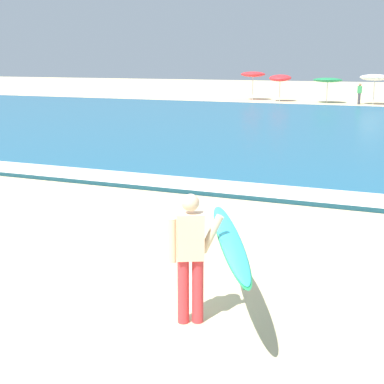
# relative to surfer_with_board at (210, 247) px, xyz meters

# --- Properties ---
(ground_plane) EXTENTS (160.00, 160.00, 0.00)m
(ground_plane) POSITION_rel_surfer_with_board_xyz_m (-1.54, 0.76, -1.03)
(ground_plane) COLOR beige
(sea) EXTENTS (120.00, 28.00, 0.14)m
(sea) POSITION_rel_surfer_with_board_xyz_m (-1.54, 20.30, -0.96)
(sea) COLOR #1E6084
(sea) RESTS_ON ground
(surf_foam) EXTENTS (120.00, 1.38, 0.01)m
(surf_foam) POSITION_rel_surfer_with_board_xyz_m (-1.54, 6.90, -0.89)
(surf_foam) COLOR white
(surf_foam) RESTS_ON sea
(surfer_with_board) EXTENTS (1.51, 2.68, 1.73)m
(surfer_with_board) POSITION_rel_surfer_with_board_xyz_m (0.00, 0.00, 0.00)
(surfer_with_board) COLOR red
(surfer_with_board) RESTS_ON ground
(beach_umbrella_0) EXTENTS (2.03, 2.03, 2.34)m
(beach_umbrella_0) POSITION_rel_surfer_with_board_xyz_m (-10.64, 38.92, 1.08)
(beach_umbrella_0) COLOR beige
(beach_umbrella_0) RESTS_ON ground
(beach_umbrella_1) EXTENTS (1.78, 1.82, 2.20)m
(beach_umbrella_1) POSITION_rel_surfer_with_board_xyz_m (-8.13, 38.10, 0.83)
(beach_umbrella_1) COLOR beige
(beach_umbrella_1) RESTS_ON ground
(beach_umbrella_2) EXTENTS (2.24, 2.25, 1.99)m
(beach_umbrella_2) POSITION_rel_surfer_with_board_xyz_m (-4.32, 37.86, 0.73)
(beach_umbrella_2) COLOR beige
(beach_umbrella_2) RESTS_ON ground
(beach_umbrella_3) EXTENTS (2.19, 2.21, 2.31)m
(beach_umbrella_3) POSITION_rel_surfer_with_board_xyz_m (-0.82, 37.56, 0.98)
(beach_umbrella_3) COLOR beige
(beach_umbrella_3) RESTS_ON ground
(beachgoer_near_row_left) EXTENTS (0.32, 0.20, 1.58)m
(beachgoer_near_row_left) POSITION_rel_surfer_with_board_xyz_m (-1.83, 37.35, -0.19)
(beachgoer_near_row_left) COLOR #383842
(beachgoer_near_row_left) RESTS_ON ground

